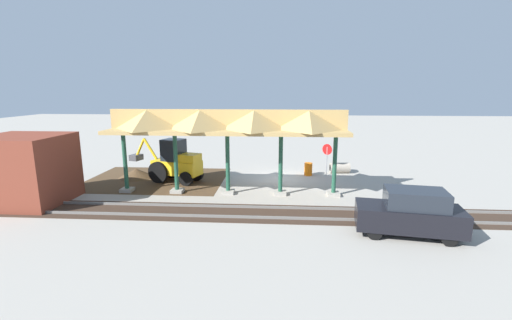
# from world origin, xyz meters

# --- Properties ---
(ground_plane) EXTENTS (120.00, 120.00, 0.00)m
(ground_plane) POSITION_xyz_m (0.00, 0.00, 0.00)
(ground_plane) COLOR #9E998E
(dirt_work_zone) EXTENTS (9.16, 7.00, 0.01)m
(dirt_work_zone) POSITION_xyz_m (8.43, 0.80, 0.00)
(dirt_work_zone) COLOR #4C3823
(dirt_work_zone) RESTS_ON ground
(platform_canopy) EXTENTS (13.38, 3.20, 4.90)m
(platform_canopy) POSITION_xyz_m (3.09, 3.68, 4.15)
(platform_canopy) COLOR #9E998E
(platform_canopy) RESTS_ON ground
(rail_tracks) EXTENTS (60.00, 2.58, 0.15)m
(rail_tracks) POSITION_xyz_m (0.00, 6.89, 0.03)
(rail_tracks) COLOR slate
(rail_tracks) RESTS_ON ground
(stop_sign) EXTENTS (0.61, 0.50, 2.25)m
(stop_sign) POSITION_xyz_m (-3.23, -1.09, 1.62)
(stop_sign) COLOR gray
(stop_sign) RESTS_ON ground
(backhoe) EXTENTS (5.26, 2.68, 2.82)m
(backhoe) POSITION_xyz_m (6.99, 1.18, 1.27)
(backhoe) COLOR yellow
(backhoe) RESTS_ON ground
(dirt_mound) EXTENTS (4.77, 4.77, 1.25)m
(dirt_mound) POSITION_xyz_m (10.01, 0.38, 0.00)
(dirt_mound) COLOR #4C3823
(dirt_mound) RESTS_ON ground
(concrete_pipe) EXTENTS (1.47, 0.89, 0.76)m
(concrete_pipe) POSITION_xyz_m (-4.30, -1.92, 0.38)
(concrete_pipe) COLOR #9E9384
(concrete_pipe) RESTS_ON ground
(brick_utility_building) EXTENTS (4.04, 3.79, 3.64)m
(brick_utility_building) POSITION_xyz_m (13.56, 6.01, 1.82)
(brick_utility_building) COLOR brown
(brick_utility_building) RESTS_ON ground
(distant_parked_car) EXTENTS (4.42, 2.37, 1.98)m
(distant_parked_car) POSITION_xyz_m (-5.30, 9.00, 0.98)
(distant_parked_car) COLOR black
(distant_parked_car) RESTS_ON ground
(traffic_barrel) EXTENTS (0.56, 0.56, 0.90)m
(traffic_barrel) POSITION_xyz_m (-1.95, -1.04, 0.45)
(traffic_barrel) COLOR orange
(traffic_barrel) RESTS_ON ground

